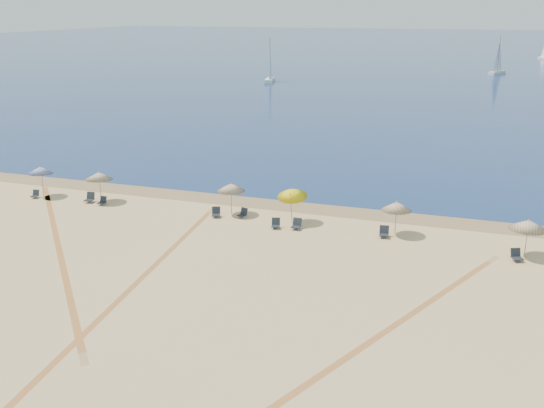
{
  "coord_description": "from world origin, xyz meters",
  "views": [
    {
      "loc": [
        12.57,
        -17.37,
        13.79
      ],
      "look_at": [
        0.0,
        20.0,
        1.3
      ],
      "focal_mm": 41.06,
      "sensor_mm": 36.0,
      "label": 1
    }
  ],
  "objects": [
    {
      "name": "ground",
      "position": [
        0.0,
        0.0,
        0.0
      ],
      "size": [
        160.0,
        160.0,
        0.0
      ],
      "primitive_type": "plane",
      "color": "tan",
      "rests_on": "ground"
    },
    {
      "name": "ocean",
      "position": [
        0.0,
        225.0,
        0.01
      ],
      "size": [
        500.0,
        500.0,
        0.0
      ],
      "primitive_type": "plane",
      "color": "#0C2151",
      "rests_on": "ground"
    },
    {
      "name": "wet_sand",
      "position": [
        0.0,
        24.0,
        0.0
      ],
      "size": [
        500.0,
        500.0,
        0.0
      ],
      "primitive_type": "plane",
      "color": "olive",
      "rests_on": "ground"
    },
    {
      "name": "umbrella_0",
      "position": [
        -18.58,
        20.24,
        2.05
      ],
      "size": [
        1.86,
        1.88,
        2.39
      ],
      "color": "gray",
      "rests_on": "ground"
    },
    {
      "name": "umbrella_1",
      "position": [
        -13.57,
        20.4,
        1.98
      ],
      "size": [
        2.01,
        2.03,
        2.33
      ],
      "color": "gray",
      "rests_on": "ground"
    },
    {
      "name": "umbrella_2",
      "position": [
        -3.25,
        20.79,
        1.95
      ],
      "size": [
        1.93,
        1.93,
        2.29
      ],
      "color": "gray",
      "rests_on": "ground"
    },
    {
      "name": "umbrella_3",
      "position": [
        1.26,
        20.45,
        2.08
      ],
      "size": [
        1.99,
        2.07,
        2.59
      ],
      "color": "gray",
      "rests_on": "ground"
    },
    {
      "name": "umbrella_4",
      "position": [
        8.16,
        20.32,
        1.89
      ],
      "size": [
        1.91,
        1.91,
        2.23
      ],
      "color": "gray",
      "rests_on": "ground"
    },
    {
      "name": "umbrella_5",
      "position": [
        15.8,
        19.02,
        1.95
      ],
      "size": [
        2.16,
        2.16,
        2.29
      ],
      "color": "gray",
      "rests_on": "ground"
    },
    {
      "name": "chair_0",
      "position": [
        -18.85,
        19.66,
        0.26
      ],
      "size": [
        0.58,
        0.65,
        0.6
      ],
      "rotation": [
        0.0,
        0.0,
        0.15
      ],
      "color": "black",
      "rests_on": "ground"
    },
    {
      "name": "chair_1",
      "position": [
        -14.27,
        20.04,
        0.32
      ],
      "size": [
        0.67,
        0.77,
        0.73
      ],
      "rotation": [
        0.0,
        0.0,
        0.1
      ],
      "color": "black",
      "rests_on": "ground"
    },
    {
      "name": "chair_2",
      "position": [
        -13.02,
        19.76,
        0.28
      ],
      "size": [
        0.53,
        0.62,
        0.63
      ],
      "rotation": [
        0.0,
        0.0,
        -0.03
      ],
      "color": "black",
      "rests_on": "ground"
    },
    {
      "name": "chair_3",
      "position": [
        -4.03,
        19.89,
        0.3
      ],
      "size": [
        0.77,
        0.82,
        0.68
      ],
      "rotation": [
        0.0,
        0.0,
        0.37
      ],
      "color": "black",
      "rests_on": "ground"
    },
    {
      "name": "chair_4",
      "position": [
        -2.24,
        20.41,
        0.28
      ],
      "size": [
        0.67,
        0.74,
        0.64
      ],
      "rotation": [
        0.0,
        0.0,
        -0.27
      ],
      "color": "black",
      "rests_on": "ground"
    },
    {
      "name": "chair_5",
      "position": [
        0.58,
        19.05,
        0.29
      ],
      "size": [
        0.69,
        0.76,
        0.66
      ],
      "rotation": [
        0.0,
        0.0,
        0.27
      ],
      "color": "black",
      "rests_on": "ground"
    },
    {
      "name": "chair_6",
      "position": [
        1.93,
        19.31,
        0.31
      ],
      "size": [
        0.58,
        0.68,
        0.7
      ],
      "rotation": [
        0.0,
        0.0,
        0.0
      ],
      "color": "black",
      "rests_on": "ground"
    },
    {
      "name": "chair_7",
      "position": [
        7.57,
        19.63,
        0.31
      ],
      "size": [
        0.68,
        0.77,
        0.71
      ],
      "rotation": [
        0.0,
        0.0,
        0.15
      ],
      "color": "black",
      "rests_on": "ground"
    },
    {
      "name": "chair_8",
      "position": [
        15.32,
        18.22,
        0.3
      ],
      "size": [
        0.79,
        0.84,
        0.69
      ],
      "rotation": [
        0.0,
        0.0,
        0.4
      ],
      "color": "black",
      "rests_on": "ground"
    },
    {
      "name": "sailboat_0",
      "position": [
        -26.83,
        98.59,
        2.52
      ],
      "size": [
        2.54,
        5.76,
        8.32
      ],
      "rotation": [
        0.0,
        0.0,
        0.21
      ],
      "color": "white",
      "rests_on": "ocean"
    },
    {
      "name": "sailboat_2",
      "position": [
        15.14,
        128.03,
        2.48
      ],
      "size": [
        3.73,
        5.55,
        8.21
      ],
      "rotation": [
        0.0,
        0.0,
        -0.47
      ],
      "color": "white",
      "rests_on": "ocean"
    },
    {
      "name": "tire_tracks",
      "position": [
        -2.06,
        8.09,
        0.0
      ],
      "size": [
        58.29,
        45.95,
        0.0
      ],
      "color": "tan",
      "rests_on": "ground"
    }
  ]
}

